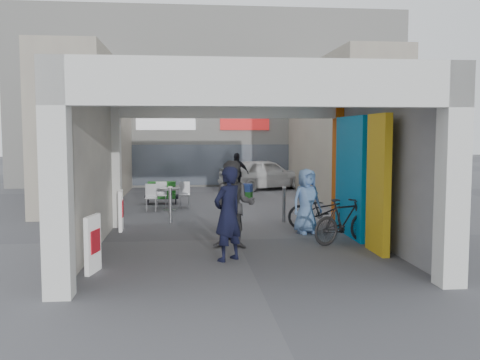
{
  "coord_description": "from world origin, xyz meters",
  "views": [
    {
      "loc": [
        -1.13,
        -11.91,
        2.41
      ],
      "look_at": [
        0.18,
        1.0,
        1.27
      ],
      "focal_mm": 40.0,
      "sensor_mm": 36.0,
      "label": 1
    }
  ],
  "objects": [
    {
      "name": "bollard_center",
      "position": [
        0.1,
        2.33,
        0.46
      ],
      "size": [
        0.09,
        0.09,
        0.91
      ],
      "primitive_type": "cylinder",
      "color": "gray",
      "rests_on": "ground"
    },
    {
      "name": "plaza_bldg_right",
      "position": [
        4.5,
        7.5,
        2.5
      ],
      "size": [
        2.0,
        9.0,
        5.0
      ],
      "primitive_type": "cube",
      "color": "#A9A28C",
      "rests_on": "ground"
    },
    {
      "name": "white_van",
      "position": [
        2.2,
        10.68,
        0.66
      ],
      "size": [
        4.19,
        2.94,
        1.33
      ],
      "primitive_type": "imported",
      "rotation": [
        0.0,
        0.0,
        1.97
      ],
      "color": "silver",
      "rests_on": "ground"
    },
    {
      "name": "man_with_dog",
      "position": [
        -0.36,
        -1.97,
        0.89
      ],
      "size": [
        0.78,
        0.75,
        1.79
      ],
      "primitive_type": "imported",
      "rotation": [
        0.0,
        0.0,
        3.84
      ],
      "color": "black",
      "rests_on": "ground"
    },
    {
      "name": "man_elderly",
      "position": [
        1.74,
        0.59,
        0.78
      ],
      "size": [
        0.89,
        0.73,
        1.56
      ],
      "primitive_type": "imported",
      "rotation": [
        0.0,
        0.0,
        0.35
      ],
      "color": "#6186BD",
      "rests_on": "ground"
    },
    {
      "name": "arcade_canopy",
      "position": [
        0.54,
        -0.82,
        2.3
      ],
      "size": [
        6.4,
        6.45,
        6.4
      ],
      "color": "silver",
      "rests_on": "ground"
    },
    {
      "name": "bollard_right",
      "position": [
        1.5,
        2.23,
        0.48
      ],
      "size": [
        0.09,
        0.09,
        0.95
      ],
      "primitive_type": "cylinder",
      "color": "gray",
      "rests_on": "ground"
    },
    {
      "name": "crate_stack",
      "position": [
        1.03,
        7.37,
        0.28
      ],
      "size": [
        0.55,
        0.49,
        0.56
      ],
      "rotation": [
        0.0,
        0.0,
        -0.39
      ],
      "color": "#175017",
      "rests_on": "ground"
    },
    {
      "name": "advert_board_far",
      "position": [
        -2.75,
        1.41,
        0.51
      ],
      "size": [
        0.13,
        0.55,
        1.0
      ],
      "rotation": [
        0.0,
        0.0,
        0.05
      ],
      "color": "white",
      "rests_on": "ground"
    },
    {
      "name": "bollard_left",
      "position": [
        -1.56,
        2.43,
        0.48
      ],
      "size": [
        0.09,
        0.09,
        0.97
      ],
      "primitive_type": "cylinder",
      "color": "gray",
      "rests_on": "ground"
    },
    {
      "name": "plaza_bldg_left",
      "position": [
        -4.5,
        7.5,
        2.5
      ],
      "size": [
        2.0,
        9.0,
        5.0
      ],
      "primitive_type": "cube",
      "color": "#A9A28C",
      "rests_on": "ground"
    },
    {
      "name": "man_crates",
      "position": [
        0.92,
        9.46,
        0.81
      ],
      "size": [
        1.02,
        0.65,
        1.61
      ],
      "primitive_type": "imported",
      "rotation": [
        0.0,
        0.0,
        2.84
      ],
      "color": "black",
      "rests_on": "ground"
    },
    {
      "name": "cafe_set",
      "position": [
        -1.77,
        5.12,
        0.3
      ],
      "size": [
        1.38,
        1.11,
        0.83
      ],
      "rotation": [
        0.0,
        0.0,
        0.18
      ],
      "color": "#9B9BA0",
      "rests_on": "ground"
    },
    {
      "name": "ground",
      "position": [
        0.0,
        0.0,
        0.0
      ],
      "size": [
        90.0,
        90.0,
        0.0
      ],
      "primitive_type": "plane",
      "color": "#525156",
      "rests_on": "ground"
    },
    {
      "name": "far_building",
      "position": [
        -0.0,
        13.99,
        3.99
      ],
      "size": [
        18.0,
        4.08,
        8.0
      ],
      "color": "silver",
      "rests_on": "ground"
    },
    {
      "name": "advert_board_near",
      "position": [
        -2.75,
        -2.61,
        0.51
      ],
      "size": [
        0.2,
        0.55,
        1.0
      ],
      "rotation": [
        0.0,
        0.0,
        -0.23
      ],
      "color": "white",
      "rests_on": "ground"
    },
    {
      "name": "produce_stand",
      "position": [
        -1.97,
        6.41,
        0.3
      ],
      "size": [
        1.13,
        0.61,
        0.75
      ],
      "rotation": [
        0.0,
        0.0,
        -0.15
      ],
      "color": "black",
      "rests_on": "ground"
    },
    {
      "name": "man_back_turned",
      "position": [
        -0.14,
        -0.89,
        0.92
      ],
      "size": [
        1.0,
        0.84,
        1.84
      ],
      "primitive_type": "imported",
      "rotation": [
        0.0,
        0.0,
        -0.18
      ],
      "color": "#373739",
      "rests_on": "ground"
    },
    {
      "name": "bicycle_rear",
      "position": [
        2.3,
        -0.65,
        0.5
      ],
      "size": [
        1.7,
        1.14,
        1.0
      ],
      "primitive_type": "imported",
      "rotation": [
        0.0,
        0.0,
        2.02
      ],
      "color": "black",
      "rests_on": "ground"
    },
    {
      "name": "border_collie",
      "position": [
        -0.17,
        0.06,
        0.25
      ],
      "size": [
        0.23,
        0.45,
        0.62
      ],
      "rotation": [
        0.0,
        0.0,
        -0.33
      ],
      "color": "black",
      "rests_on": "ground"
    },
    {
      "name": "bicycle_front",
      "position": [
        2.3,
        0.92,
        0.49
      ],
      "size": [
        1.96,
        1.14,
        0.98
      ],
      "primitive_type": "imported",
      "rotation": [
        0.0,
        0.0,
        1.29
      ],
      "color": "black",
      "rests_on": "ground"
    }
  ]
}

